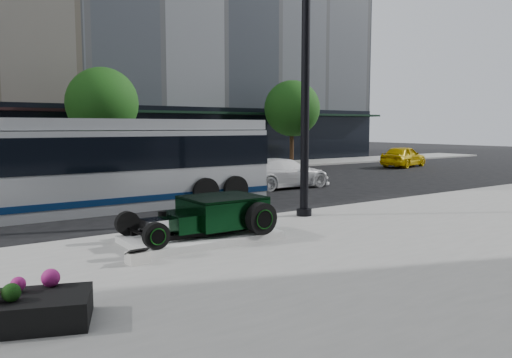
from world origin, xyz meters
TOP-DOWN VIEW (x-y plane):
  - ground at (0.00, 0.00)m, footprint 120.00×120.00m
  - sidewalk_far at (0.00, 14.00)m, footprint 70.00×4.00m
  - street_trees at (1.15, 13.07)m, footprint 29.80×3.80m
  - display_plinth at (-2.32, -3.81)m, footprint 3.40×1.80m
  - hot_rod at (-1.99, -3.81)m, footprint 3.22×2.00m
  - info_plaque at (-4.26, -4.83)m, footprint 0.42×0.32m
  - lamppost at (1.62, -2.76)m, footprint 0.44×0.44m
  - flower_planter at (-6.70, -6.75)m, footprint 2.11×1.57m
  - transit_bus at (-2.86, 2.40)m, footprint 12.12×2.88m
  - white_sedan at (5.76, 3.50)m, footprint 4.55×1.92m
  - yellow_taxi at (19.44, 7.89)m, footprint 4.42×2.61m

SIDE VIEW (x-z plane):
  - ground at x=0.00m, z-range 0.00..0.00m
  - sidewalk_far at x=0.00m, z-range 0.00..0.12m
  - display_plinth at x=-2.32m, z-range 0.12..0.27m
  - info_plaque at x=-4.26m, z-range 0.09..0.40m
  - flower_planter at x=-6.70m, z-range 0.04..0.65m
  - white_sedan at x=5.76m, z-range 0.00..1.31m
  - hot_rod at x=-1.99m, z-range 0.29..1.10m
  - yellow_taxi at x=19.44m, z-range 0.00..1.41m
  - transit_bus at x=-2.86m, z-range 0.02..2.95m
  - street_trees at x=1.15m, z-range 0.92..6.62m
  - lamppost at x=1.62m, z-range -0.18..7.82m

